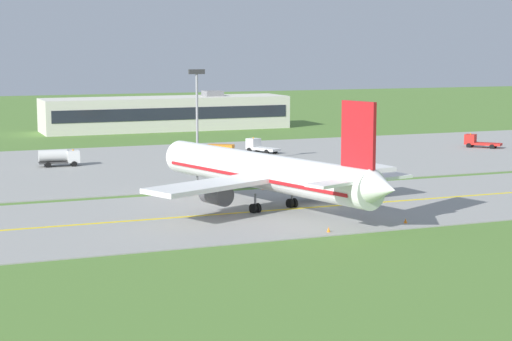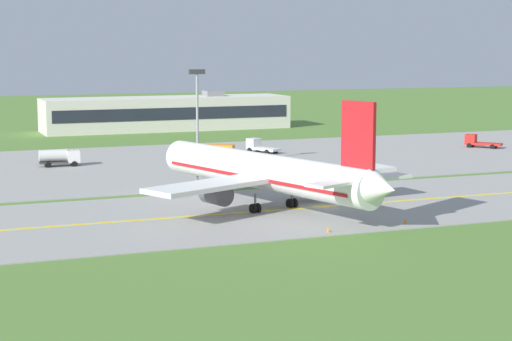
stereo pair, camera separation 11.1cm
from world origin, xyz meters
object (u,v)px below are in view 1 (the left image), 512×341
Objects in this scene: airplane_lead at (265,172)px; service_truck_fuel at (215,151)px; service_truck_baggage at (259,146)px; service_truck_pushback at (59,157)px; service_truck_catering at (477,141)px; apron_light_mast at (197,106)px.

service_truck_fuel is at bearing 78.43° from airplane_lead.
service_truck_pushback reaches higher than service_truck_baggage.
airplane_lead is at bearing -111.11° from service_truck_baggage.
service_truck_baggage is 1.08× the size of service_truck_catering.
airplane_lead reaches higher than service_truck_pushback.
service_truck_pushback is (-24.21, 1.93, 0.00)m from service_truck_fuel.
service_truck_pushback is at bearing -171.33° from service_truck_baggage.
service_truck_fuel is 0.42× the size of apron_light_mast.
service_truck_fuel is at bearing 55.59° from apron_light_mast.
apron_light_mast is at bearing -136.02° from service_truck_baggage.
service_truck_fuel is 12.63m from apron_light_mast.
apron_light_mast is (2.91, 33.45, 5.19)m from airplane_lead.
apron_light_mast reaches higher than service_truck_baggage.
service_truck_fuel reaches higher than service_truck_catering.
airplane_lead is 6.31× the size of service_truck_fuel.
service_truck_catering is at bearing -10.94° from service_truck_baggage.
apron_light_mast is (-5.61, -8.19, 7.79)m from service_truck_fuel.
service_truck_baggage is at bearing 68.89° from airplane_lead.
apron_light_mast reaches higher than service_truck_catering.
apron_light_mast reaches higher than service_truck_fuel.
service_truck_baggage is 39.96m from service_truck_catering.
apron_light_mast is at bearing -124.41° from service_truck_fuel.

